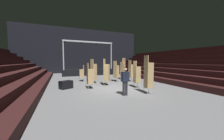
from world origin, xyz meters
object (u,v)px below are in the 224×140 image
object	(u,v)px
man_with_tie	(125,80)
chair_stack_mid_centre	(148,75)
stage_riser	(87,71)
chair_stack_aisle_left	(94,71)
chair_stack_front_right	(82,73)
chair_stack_mid_left	(116,71)
chair_stack_rear_right	(107,72)
chair_stack_rear_centre	(90,76)
equipment_road_case	(66,85)
chair_stack_mid_right	(123,69)
chair_stack_front_left	(137,74)
chair_stack_rear_left	(131,71)

from	to	relation	value
man_with_tie	chair_stack_mid_centre	size ratio (longest dim) A/B	0.71
stage_riser	chair_stack_aisle_left	size ratio (longest dim) A/B	3.25
chair_stack_front_right	chair_stack_aisle_left	world-z (taller)	chair_stack_aisle_left
chair_stack_front_right	chair_stack_mid_left	bearing A→B (deg)	-110.65
man_with_tie	chair_stack_rear_right	distance (m)	3.41
chair_stack_mid_left	chair_stack_mid_centre	size ratio (longest dim) A/B	0.86
stage_riser	chair_stack_mid_left	distance (m)	8.02
chair_stack_rear_right	chair_stack_rear_centre	bearing A→B (deg)	-28.16
man_with_tie	chair_stack_front_right	world-z (taller)	man_with_tie
man_with_tie	chair_stack_aisle_left	bearing A→B (deg)	-76.16
man_with_tie	chair_stack_aisle_left	world-z (taller)	chair_stack_aisle_left
chair_stack_front_right	equipment_road_case	size ratio (longest dim) A/B	1.90
chair_stack_aisle_left	equipment_road_case	size ratio (longest dim) A/B	2.56
chair_stack_mid_right	chair_stack_rear_right	distance (m)	4.00
stage_riser	chair_stack_rear_centre	distance (m)	10.39
chair_stack_front_left	chair_stack_front_right	xyz separation A→B (m)	(-3.54, 4.76, -0.21)
chair_stack_mid_left	chair_stack_aisle_left	xyz separation A→B (m)	(-2.41, -0.12, 0.08)
stage_riser	chair_stack_mid_left	bearing A→B (deg)	-79.99
stage_riser	chair_stack_front_right	xyz separation A→B (m)	(-1.89, -6.45, 0.33)
chair_stack_mid_right	chair_stack_rear_left	distance (m)	1.61
chair_stack_rear_right	equipment_road_case	size ratio (longest dim) A/B	2.56
man_with_tie	chair_stack_mid_left	bearing A→B (deg)	-103.36
chair_stack_front_left	stage_riser	bearing A→B (deg)	-169.64
equipment_road_case	chair_stack_front_right	bearing A→B (deg)	60.52
chair_stack_front_right	chair_stack_rear_centre	bearing A→B (deg)	-176.90
chair_stack_front_right	equipment_road_case	world-z (taller)	chair_stack_front_right
chair_stack_rear_right	chair_stack_rear_centre	xyz separation A→B (m)	(-1.62, -0.77, -0.17)
chair_stack_mid_centre	chair_stack_rear_left	size ratio (longest dim) A/B	1.11
chair_stack_mid_right	chair_stack_aisle_left	size ratio (longest dim) A/B	1.07
stage_riser	chair_stack_mid_centre	xyz separation A→B (m)	(1.26, -13.06, 0.71)
chair_stack_rear_right	equipment_road_case	xyz separation A→B (m)	(-3.31, 0.04, -0.85)
chair_stack_front_right	chair_stack_rear_right	xyz separation A→B (m)	(1.64, -2.99, 0.29)
chair_stack_front_left	chair_stack_rear_right	size ratio (longest dim) A/B	0.93
chair_stack_mid_centre	chair_stack_rear_left	world-z (taller)	chair_stack_mid_centre
chair_stack_front_right	chair_stack_rear_right	size ratio (longest dim) A/B	0.74
chair_stack_rear_left	chair_stack_rear_right	xyz separation A→B (m)	(-3.11, -1.06, 0.04)
chair_stack_rear_centre	equipment_road_case	distance (m)	1.99
chair_stack_mid_left	chair_stack_mid_centre	distance (m)	5.19
chair_stack_front_right	chair_stack_mid_left	world-z (taller)	chair_stack_mid_left
chair_stack_front_left	chair_stack_rear_left	world-z (taller)	chair_stack_rear_left
chair_stack_rear_left	chair_stack_rear_right	size ratio (longest dim) A/B	0.96
chair_stack_rear_right	equipment_road_case	bearing A→B (deg)	-54.28
equipment_road_case	chair_stack_aisle_left	bearing A→B (deg)	29.07
chair_stack_front_left	chair_stack_rear_right	xyz separation A→B (m)	(-1.90, 1.77, 0.08)
chair_stack_aisle_left	equipment_road_case	world-z (taller)	chair_stack_aisle_left
chair_stack_mid_left	equipment_road_case	size ratio (longest dim) A/B	2.37
man_with_tie	chair_stack_rear_left	distance (m)	5.47
equipment_road_case	chair_stack_mid_left	bearing A→B (deg)	17.16
chair_stack_front_left	equipment_road_case	world-z (taller)	chair_stack_front_left
chair_stack_rear_left	stage_riser	bearing A→B (deg)	-169.88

